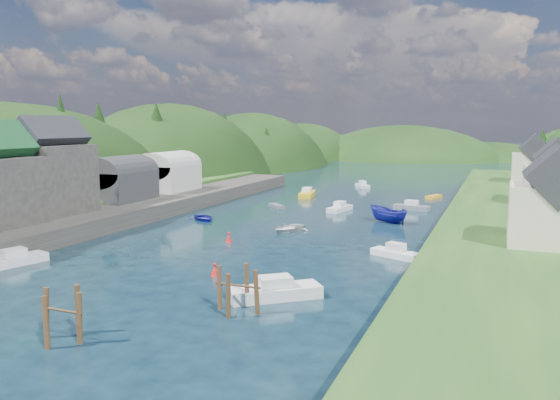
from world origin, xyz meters
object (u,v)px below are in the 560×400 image
at_px(piling_cluster_near, 63,320).
at_px(channel_buoy_far, 229,238).
at_px(channel_buoy_near, 215,270).
at_px(piling_cluster_far, 238,294).

height_order(piling_cluster_near, channel_buoy_far, piling_cluster_near).
xyz_separation_m(piling_cluster_near, channel_buoy_near, (1.53, 15.28, -0.76)).
bearing_deg(piling_cluster_near, piling_cluster_far, 49.24).
xyz_separation_m(piling_cluster_near, channel_buoy_far, (-3.38, 27.27, -0.76)).
bearing_deg(channel_buoy_near, piling_cluster_near, -95.72).
relative_size(piling_cluster_near, channel_buoy_near, 3.29).
height_order(channel_buoy_near, channel_buoy_far, same).
bearing_deg(channel_buoy_far, piling_cluster_far, -60.99).
height_order(piling_cluster_far, channel_buoy_far, piling_cluster_far).
height_order(piling_cluster_far, channel_buoy_near, piling_cluster_far).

